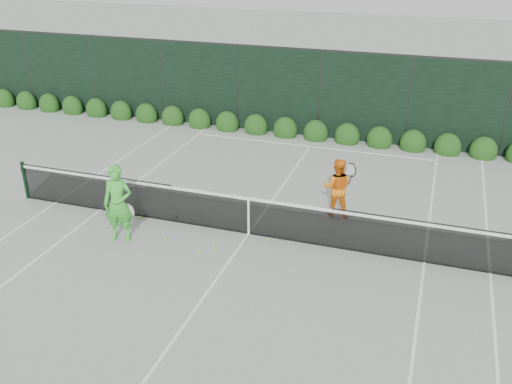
% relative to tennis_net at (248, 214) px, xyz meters
% --- Properties ---
extents(ground, '(80.00, 80.00, 0.00)m').
position_rel_tennis_net_xyz_m(ground, '(0.02, 0.00, -0.53)').
color(ground, gray).
rests_on(ground, ground).
extents(tennis_net, '(12.90, 0.10, 1.07)m').
position_rel_tennis_net_xyz_m(tennis_net, '(0.00, 0.00, 0.00)').
color(tennis_net, black).
rests_on(tennis_net, ground).
extents(player_woman, '(0.76, 0.58, 1.88)m').
position_rel_tennis_net_xyz_m(player_woman, '(-2.76, -1.19, 0.41)').
color(player_woman, green).
rests_on(player_woman, ground).
extents(player_man, '(0.89, 0.65, 1.54)m').
position_rel_tennis_net_xyz_m(player_man, '(1.81, 1.69, 0.24)').
color(player_man, orange).
rests_on(player_man, ground).
extents(court_lines, '(11.03, 23.83, 0.01)m').
position_rel_tennis_net_xyz_m(court_lines, '(0.02, 0.00, -0.53)').
color(court_lines, white).
rests_on(court_lines, ground).
extents(windscreen_fence, '(32.00, 21.07, 3.06)m').
position_rel_tennis_net_xyz_m(windscreen_fence, '(0.02, -2.71, 0.98)').
color(windscreen_fence, black).
rests_on(windscreen_fence, ground).
extents(hedge_row, '(31.66, 0.65, 0.94)m').
position_rel_tennis_net_xyz_m(hedge_row, '(0.02, 7.15, -0.30)').
color(hedge_row, '#11390F').
rests_on(hedge_row, ground).
extents(tennis_balls, '(3.48, 1.52, 0.07)m').
position_rel_tennis_net_xyz_m(tennis_balls, '(-1.12, -0.54, -0.50)').
color(tennis_balls, '#ABD62F').
rests_on(tennis_balls, ground).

